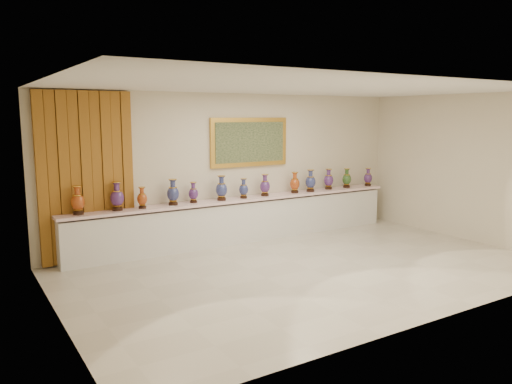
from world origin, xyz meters
TOP-DOWN VIEW (x-y plane):
  - ground at (0.00, 0.00)m, footprint 8.00×8.00m
  - room at (-2.50, 2.44)m, footprint 8.00×8.00m
  - counter at (0.00, 2.27)m, footprint 7.28×0.48m
  - vase_0 at (-3.24, 2.23)m, footprint 0.29×0.29m
  - vase_1 at (-2.57, 2.25)m, footprint 0.25×0.25m
  - vase_2 at (-2.13, 2.22)m, footprint 0.24×0.24m
  - vase_3 at (-1.52, 2.24)m, footprint 0.25×0.25m
  - vase_4 at (-1.09, 2.28)m, footprint 0.23×0.23m
  - vase_5 at (-0.51, 2.23)m, footprint 0.26×0.26m
  - vase_6 at (-0.01, 2.21)m, footprint 0.22×0.22m
  - vase_7 at (0.52, 2.23)m, footprint 0.24×0.24m
  - vase_8 at (1.29, 2.24)m, footprint 0.22×0.22m
  - vase_9 at (1.70, 2.22)m, footprint 0.30×0.30m
  - vase_10 at (2.27, 2.28)m, footprint 0.26×0.26m
  - vase_11 at (2.79, 2.25)m, footprint 0.25×0.25m
  - vase_12 at (3.43, 2.22)m, footprint 0.22×0.22m
  - label_card at (-1.59, 2.13)m, footprint 0.10×0.06m

SIDE VIEW (x-z plane):
  - ground at x=0.00m, z-range 0.00..0.00m
  - counter at x=0.00m, z-range -0.01..0.89m
  - label_card at x=-1.59m, z-range 0.90..0.90m
  - vase_2 at x=-2.13m, z-range 0.88..1.27m
  - vase_4 at x=-1.09m, z-range 0.88..1.28m
  - vase_6 at x=-0.01m, z-range 0.88..1.28m
  - vase_12 at x=3.43m, z-range 0.88..1.30m
  - vase_11 at x=2.79m, z-range 0.88..1.32m
  - vase_8 at x=1.29m, z-range 0.88..1.33m
  - vase_7 at x=0.52m, z-range 0.88..1.33m
  - vase_10 at x=2.27m, z-range 0.88..1.34m
  - vase_9 at x=1.70m, z-range 0.87..1.36m
  - vase_3 at x=-1.52m, z-range 0.87..1.36m
  - vase_5 at x=-0.51m, z-range 0.87..1.37m
  - vase_0 at x=-3.24m, z-range 0.87..1.37m
  - vase_1 at x=-2.57m, z-range 0.87..1.39m
  - room at x=-2.50m, z-range -2.42..5.58m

